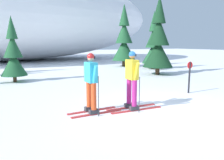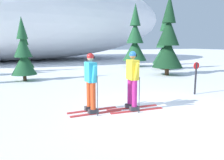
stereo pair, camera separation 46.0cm
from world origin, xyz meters
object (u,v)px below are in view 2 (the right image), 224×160
skier_yellow_jacket (133,80)px  skier_cyan_jacket (91,82)px  pine_tree_center_left (23,54)px  pine_tree_center (26,55)px  pine_tree_far_right (164,45)px  trail_marker_post (196,76)px  pine_tree_center_right (168,42)px  pine_tree_right (135,41)px

skier_yellow_jacket → skier_cyan_jacket: bearing=168.3°
skier_yellow_jacket → pine_tree_center_left: size_ratio=0.52×
pine_tree_center → pine_tree_far_right: pine_tree_far_right is taller
pine_tree_center → pine_tree_far_right: 10.35m
skier_yellow_jacket → pine_tree_center_left: pine_tree_center_left is taller
skier_yellow_jacket → pine_tree_center: (-2.37, 11.29, 0.28)m
trail_marker_post → skier_cyan_jacket: bearing=-173.1°
skier_cyan_jacket → pine_tree_center_right: bearing=37.8°
skier_cyan_jacket → trail_marker_post: 4.58m
pine_tree_center_left → trail_marker_post: 8.71m
pine_tree_center → pine_tree_center_right: 9.91m
skier_cyan_jacket → pine_tree_center: size_ratio=0.60×
pine_tree_right → pine_tree_far_right: pine_tree_right is taller
skier_yellow_jacket → pine_tree_center: bearing=101.8°
pine_tree_center_left → pine_tree_center: (0.33, 4.23, -0.21)m
skier_cyan_jacket → pine_tree_far_right: size_ratio=0.39×
pine_tree_center_left → pine_tree_far_right: pine_tree_far_right is taller
skier_cyan_jacket → pine_tree_center_left: bearing=102.2°
pine_tree_far_right → trail_marker_post: bearing=-119.2°
trail_marker_post → skier_yellow_jacket: bearing=-166.4°
skier_cyan_jacket → pine_tree_far_right: (8.76, 8.11, 0.96)m
pine_tree_center_right → trail_marker_post: pine_tree_center_right is taller
skier_cyan_jacket → pine_tree_right: pine_tree_right is taller
pine_tree_center_left → pine_tree_right: pine_tree_right is taller
pine_tree_center_right → trail_marker_post: size_ratio=3.88×
pine_tree_center_left → pine_tree_center_right: 8.59m
pine_tree_right → trail_marker_post: pine_tree_right is taller
skier_yellow_jacket → pine_tree_center: size_ratio=0.61×
pine_tree_center → pine_tree_right: bearing=-0.8°
skier_cyan_jacket → trail_marker_post: bearing=6.9°
skier_cyan_jacket → trail_marker_post: skier_cyan_jacket is taller
pine_tree_center_left → pine_tree_far_right: 10.33m
pine_tree_center_left → trail_marker_post: (6.02, -6.25, -0.69)m
pine_tree_center_right → pine_tree_right: (0.80, 5.50, 0.16)m
skier_cyan_jacket → pine_tree_center_left: (-1.47, 6.80, 0.51)m
skier_yellow_jacket → pine_tree_right: bearing=59.6°
pine_tree_center_left → skier_cyan_jacket: bearing=-77.8°
pine_tree_center → trail_marker_post: (5.69, -10.49, -0.48)m
skier_cyan_jacket → pine_tree_center_left: pine_tree_center_left is taller
pine_tree_center_right → trail_marker_post: (-2.43, -4.87, -1.35)m
pine_tree_center_left → pine_tree_far_right: size_ratio=0.76×
skier_cyan_jacket → trail_marker_post: size_ratio=1.36×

